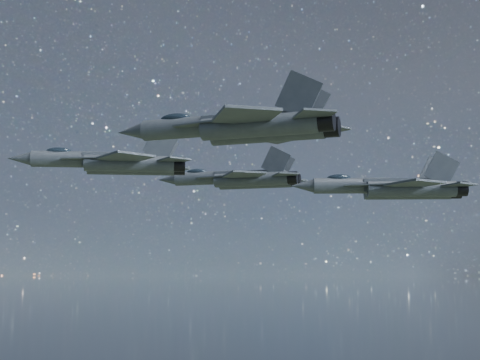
{
  "coord_description": "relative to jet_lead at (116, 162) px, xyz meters",
  "views": [
    {
      "loc": [
        -4.37,
        -69.63,
        136.81
      ],
      "look_at": [
        -0.58,
        -3.06,
        146.39
      ],
      "focal_mm": 50.0,
      "sensor_mm": 36.0,
      "label": 1
    }
  ],
  "objects": [
    {
      "name": "jet_lead",
      "position": [
        0.0,
        0.0,
        0.0
      ],
      "size": [
        18.13,
        12.87,
        4.61
      ],
      "rotation": [
        0.0,
        0.0,
        0.04
      ],
      "color": "#32393E"
    },
    {
      "name": "jet_left",
      "position": [
        13.58,
        18.01,
        1.08
      ],
      "size": [
        19.67,
        13.21,
        4.97
      ],
      "rotation": [
        0.0,
        0.0,
        -0.31
      ],
      "color": "#32393E"
    },
    {
      "name": "jet_right",
      "position": [
        11.71,
        -17.73,
        -0.21
      ],
      "size": [
        18.08,
        11.98,
        4.61
      ],
      "rotation": [
        0.0,
        0.0,
        -0.38
      ],
      "color": "#32393E"
    },
    {
      "name": "jet_slot",
      "position": [
        28.49,
        1.37,
        -2.15
      ],
      "size": [
        18.67,
        13.1,
        4.71
      ],
      "rotation": [
        0.0,
        0.0,
        -0.1
      ],
      "color": "#32393E"
    }
  ]
}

